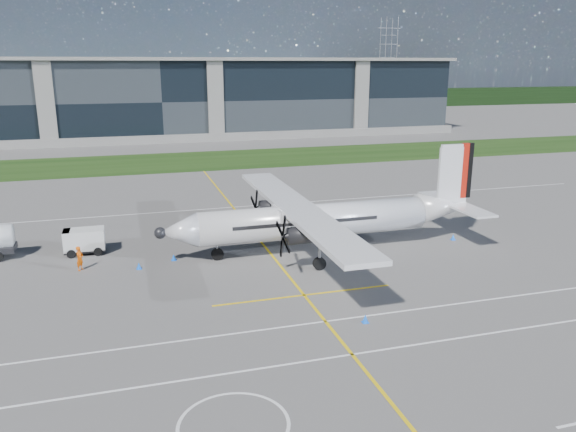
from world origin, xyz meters
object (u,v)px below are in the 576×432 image
Objects in this scene: safety_cone_fwd at (139,266)px; safety_cone_portwing at (365,319)px; ground_crew_person at (80,257)px; baggage_tug at (85,241)px; pylon_east at (388,62)px; turboprop_aircraft at (326,201)px; safety_cone_tail at (453,237)px; safety_cone_nose_stbd at (174,257)px.

safety_cone_fwd and safety_cone_portwing have the same top height.
ground_crew_person reaches higher than safety_cone_fwd.
ground_crew_person is at bearing 139.92° from safety_cone_portwing.
safety_cone_portwing is at bearing -47.39° from baggage_tug.
ground_crew_person reaches higher than baggage_tug.
baggage_tug is 6.55× the size of safety_cone_fwd.
safety_cone_portwing is (-79.83, -160.77, -14.75)m from pylon_east.
baggage_tug reaches higher than safety_cone_fwd.
safety_cone_portwing is at bearing -99.91° from turboprop_aircraft.
baggage_tug is (-18.48, 4.53, -3.08)m from turboprop_aircraft.
safety_cone_tail is at bearing 42.29° from safety_cone_portwing.
turboprop_aircraft reaches higher than baggage_tug.
ground_crew_person reaches higher than safety_cone_tail.
safety_cone_portwing is at bearing -46.16° from safety_cone_fwd.
safety_cone_nose_stbd is 16.96m from safety_cone_portwing.
baggage_tug is 6.55× the size of safety_cone_portwing.
turboprop_aircraft is 13.82m from safety_cone_portwing.
pylon_east is 172.57m from safety_cone_nose_stbd.
ground_crew_person is at bearing -123.19° from pylon_east.
safety_cone_tail is (25.93, -0.35, 0.00)m from safety_cone_fwd.
baggage_tug is (-96.02, -143.17, -14.02)m from pylon_east.
safety_cone_nose_stbd is at bearing -57.84° from ground_crew_person.
pylon_east reaches higher than safety_cone_fwd.
safety_cone_nose_stbd and safety_cone_tail have the same top height.
turboprop_aircraft is at bearing 1.21° from safety_cone_fwd.
safety_cone_tail is at bearing -62.14° from ground_crew_person.
pylon_east is at bearing 62.30° from turboprop_aircraft.
safety_cone_nose_stbd is at bearing 176.24° from safety_cone_tail.
safety_cone_fwd is (4.07, -0.97, -0.78)m from ground_crew_person.
safety_cone_fwd is at bearing -178.79° from turboprop_aircraft.
ground_crew_person reaches higher than safety_cone_nose_stbd.
safety_cone_tail is (23.30, -1.53, 0.00)m from safety_cone_nose_stbd.
baggage_tug is 6.27m from safety_cone_fwd.
safety_cone_tail is at bearing -3.30° from turboprop_aircraft.
safety_cone_portwing is (16.34, -13.75, -0.78)m from ground_crew_person.
safety_cone_portwing is (12.27, -12.77, 0.00)m from safety_cone_fwd.
baggage_tug reaches higher than safety_cone_tail.
pylon_east is 172.96m from baggage_tug.
baggage_tug reaches higher than safety_cone_nose_stbd.
safety_cone_fwd is at bearing -73.08° from ground_crew_person.
safety_cone_fwd and safety_cone_tail have the same top height.
safety_cone_portwing and safety_cone_tail have the same top height.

